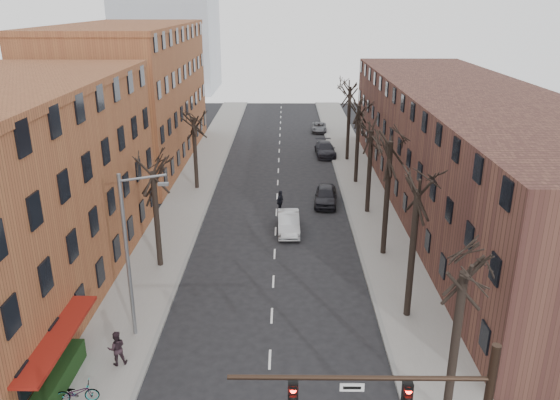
{
  "coord_description": "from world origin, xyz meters",
  "views": [
    {
      "loc": [
        0.74,
        -14.67,
        16.75
      ],
      "look_at": [
        0.38,
        20.13,
        4.0
      ],
      "focal_mm": 35.0,
      "sensor_mm": 36.0,
      "label": 1
    }
  ],
  "objects_px": {
    "silver_sedan": "(289,223)",
    "parked_car_near": "(326,195)",
    "bicycle": "(77,393)",
    "parked_car_mid": "(325,149)"
  },
  "relations": [
    {
      "from": "silver_sedan",
      "to": "parked_car_near",
      "type": "height_order",
      "value": "parked_car_near"
    },
    {
      "from": "silver_sedan",
      "to": "parked_car_near",
      "type": "distance_m",
      "value": 6.97
    },
    {
      "from": "silver_sedan",
      "to": "bicycle",
      "type": "height_order",
      "value": "silver_sedan"
    },
    {
      "from": "silver_sedan",
      "to": "bicycle",
      "type": "xyz_separation_m",
      "value": [
        -9.33,
        -19.2,
        -0.12
      ]
    },
    {
      "from": "parked_car_near",
      "to": "bicycle",
      "type": "xyz_separation_m",
      "value": [
        -12.61,
        -25.35,
        -0.16
      ]
    },
    {
      "from": "parked_car_near",
      "to": "parked_car_mid",
      "type": "bearing_deg",
      "value": 92.01
    },
    {
      "from": "parked_car_near",
      "to": "bicycle",
      "type": "distance_m",
      "value": 28.31
    },
    {
      "from": "silver_sedan",
      "to": "parked_car_near",
      "type": "relative_size",
      "value": 0.98
    },
    {
      "from": "parked_car_mid",
      "to": "bicycle",
      "type": "relative_size",
      "value": 2.81
    },
    {
      "from": "silver_sedan",
      "to": "bicycle",
      "type": "distance_m",
      "value": 21.35
    }
  ]
}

